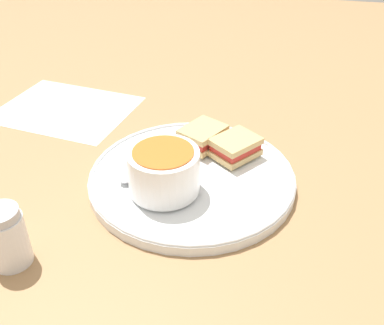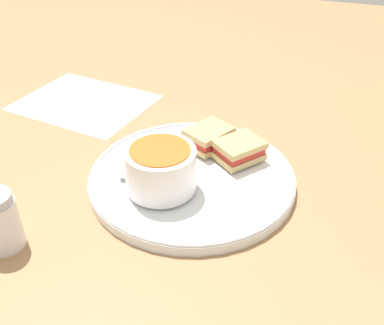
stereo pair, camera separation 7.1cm
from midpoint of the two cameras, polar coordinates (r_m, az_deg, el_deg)
The scene contains 8 objects.
ground_plane at distance 0.73m, azimuth 2.77°, elevation -2.62°, with size 2.40×2.40×0.00m, color #9E754C.
plate at distance 0.72m, azimuth 2.80°, elevation -1.96°, with size 0.33×0.33×0.02m.
soup_bowl at distance 0.66m, azimuth -0.98°, elevation -0.86°, with size 0.11×0.11×0.07m.
spoon at distance 0.72m, azimuth -5.06°, elevation -1.01°, with size 0.11×0.03×0.01m.
sandwich_half_near at distance 0.75m, azimuth 8.70°, elevation 1.51°, with size 0.09×0.09×0.03m.
sandwich_half_far at distance 0.78m, azimuth 4.70°, elevation 3.18°, with size 0.09×0.09×0.03m.
salt_shaker at distance 0.63m, azimuth -20.33°, elevation -7.16°, with size 0.05×0.05×0.08m.
menu_sheet at distance 0.99m, azimuth -11.51°, elevation 7.44°, with size 0.25×0.30×0.00m.
Camera 2 is at (-0.55, -0.19, 0.44)m, focal length 42.00 mm.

